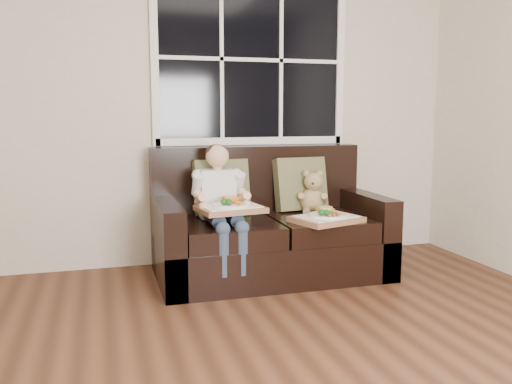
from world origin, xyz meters
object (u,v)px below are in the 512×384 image
object	(u,v)px
teddy_bear	(313,195)
tray_left	(230,207)
child	(220,195)
tray_right	(326,218)
loveseat	(268,233)

from	to	relation	value
teddy_bear	tray_left	size ratio (longest dim) A/B	0.71
child	teddy_bear	world-z (taller)	child
teddy_bear	tray_right	bearing A→B (deg)	-77.28
child	tray_left	world-z (taller)	child
teddy_bear	tray_left	distance (m)	0.80
loveseat	child	world-z (taller)	child
child	teddy_bear	xyz separation A→B (m)	(0.77, 0.15, -0.05)
loveseat	tray_right	bearing A→B (deg)	-47.74
teddy_bear	tray_left	xyz separation A→B (m)	(-0.74, -0.30, -0.01)
tray_left	child	bearing A→B (deg)	94.77
teddy_bear	tray_right	distance (m)	0.40
loveseat	tray_right	xyz separation A→B (m)	(0.32, -0.36, 0.17)
loveseat	tray_left	world-z (taller)	loveseat
loveseat	tray_left	bearing A→B (deg)	-143.04
loveseat	teddy_bear	distance (m)	0.47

